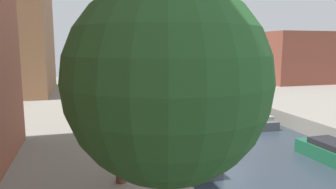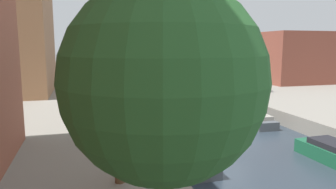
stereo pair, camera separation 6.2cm
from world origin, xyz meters
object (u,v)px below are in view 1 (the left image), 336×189
low_block_right (283,57)px  street_tree_3 (104,58)px  street_tree_2 (119,78)px  moored_boat_left_3 (159,120)px  moored_boat_right_3 (256,120)px  street_tree_1 (167,83)px  moored_boat_left_2 (188,157)px  street_tree_4 (98,60)px  parked_car (250,83)px  moored_boat_right_4 (209,100)px

low_block_right → street_tree_3: (-25.17, -20.62, 0.81)m
low_block_right → street_tree_2: 36.75m
street_tree_2 → street_tree_3: street_tree_3 is taller
moored_boat_left_3 → moored_boat_right_3: moored_boat_left_3 is taller
moored_boat_left_3 → street_tree_3: bearing=-130.0°
street_tree_1 → moored_boat_left_2: 10.61m
street_tree_1 → street_tree_4: size_ratio=1.17×
parked_car → moored_boat_right_3: size_ratio=1.24×
street_tree_2 → street_tree_4: bearing=90.0°
moored_boat_right_3 → moored_boat_right_4: size_ratio=0.81×
moored_boat_right_4 → street_tree_3: bearing=-133.2°
moored_boat_left_3 → moored_boat_right_4: moored_boat_left_3 is taller
moored_boat_right_3 → moored_boat_right_4: moored_boat_right_4 is taller
street_tree_1 → street_tree_3: street_tree_1 is taller
street_tree_2 → moored_boat_left_3: (4.02, 10.94, -4.08)m
street_tree_4 → moored_boat_right_4: (10.57, 5.79, -4.19)m
street_tree_1 → street_tree_3: size_ratio=1.06×
street_tree_2 → parked_car: 24.76m
parked_car → low_block_right: bearing=39.8°
low_block_right → street_tree_3: low_block_right is taller
street_tree_3 → street_tree_4: 5.46m
low_block_right → moored_boat_left_3: bearing=-143.2°
street_tree_1 → street_tree_2: street_tree_1 is taller
street_tree_3 → moored_boat_right_3: bearing=15.5°
low_block_right → moored_boat_left_3: low_block_right is taller
low_block_right → moored_boat_left_2: bearing=-132.6°
street_tree_2 → street_tree_4: 11.61m
moored_boat_right_4 → moored_boat_left_3: bearing=-135.4°
street_tree_2 → parked_car: (15.73, 18.92, -2.77)m
low_block_right → moored_boat_left_3: (-21.15, -15.83, -3.70)m
street_tree_3 → moored_boat_left_2: bearing=-39.8°
low_block_right → street_tree_3: size_ratio=2.64×
street_tree_2 → moored_boat_left_3: street_tree_2 is taller
moored_boat_right_4 → street_tree_1: bearing=-114.6°
moored_boat_left_2 → moored_boat_right_4: 15.82m
street_tree_2 → moored_boat_left_3: 12.34m
street_tree_2 → moored_boat_right_4: street_tree_2 is taller
street_tree_1 → street_tree_2: 5.72m
moored_boat_right_3 → moored_boat_right_4: 8.31m
parked_car → moored_boat_left_3: bearing=-145.7°
street_tree_4 → moored_boat_right_4: 12.76m
street_tree_4 → moored_boat_left_2: 9.97m
street_tree_1 → street_tree_2: size_ratio=1.17×
street_tree_3 → street_tree_2: bearing=-90.0°
moored_boat_left_2 → street_tree_3: bearing=140.2°
moored_boat_left_2 → moored_boat_right_3: bearing=39.6°
low_block_right → street_tree_1: low_block_right is taller
low_block_right → moored_boat_right_3: bearing=-129.6°
moored_boat_right_4 → street_tree_4: bearing=-151.3°
street_tree_3 → moored_boat_left_3: 7.70m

